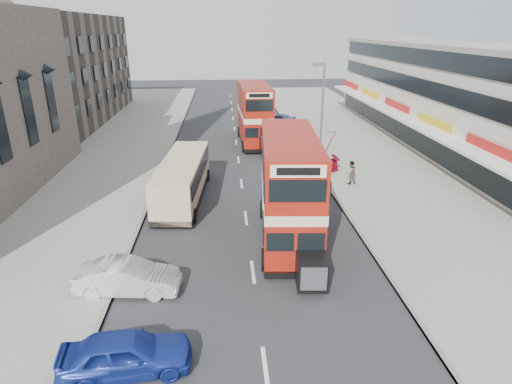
# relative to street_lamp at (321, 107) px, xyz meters

# --- Properties ---
(ground) EXTENTS (160.00, 160.00, 0.00)m
(ground) POSITION_rel_street_lamp_xyz_m (-6.52, -18.00, -4.78)
(ground) COLOR #28282B
(ground) RESTS_ON ground
(road_surface) EXTENTS (12.00, 90.00, 0.01)m
(road_surface) POSITION_rel_street_lamp_xyz_m (-6.52, 2.00, -4.78)
(road_surface) COLOR #28282B
(road_surface) RESTS_ON ground
(pavement_right) EXTENTS (12.00, 90.00, 0.15)m
(pavement_right) POSITION_rel_street_lamp_xyz_m (5.48, 2.00, -4.71)
(pavement_right) COLOR gray
(pavement_right) RESTS_ON ground
(pavement_left) EXTENTS (12.00, 90.00, 0.15)m
(pavement_left) POSITION_rel_street_lamp_xyz_m (-18.52, 2.00, -4.71)
(pavement_left) COLOR gray
(pavement_left) RESTS_ON ground
(kerb_left) EXTENTS (0.20, 90.00, 0.16)m
(kerb_left) POSITION_rel_street_lamp_xyz_m (-12.62, 2.00, -4.71)
(kerb_left) COLOR gray
(kerb_left) RESTS_ON ground
(kerb_right) EXTENTS (0.20, 90.00, 0.16)m
(kerb_right) POSITION_rel_street_lamp_xyz_m (-0.42, 2.00, -4.71)
(kerb_right) COLOR gray
(kerb_right) RESTS_ON ground
(brick_terrace) EXTENTS (14.00, 28.00, 12.00)m
(brick_terrace) POSITION_rel_street_lamp_xyz_m (-28.52, 20.00, 1.22)
(brick_terrace) COLOR #66594C
(brick_terrace) RESTS_ON ground
(commercial_row) EXTENTS (9.90, 46.20, 9.30)m
(commercial_row) POSITION_rel_street_lamp_xyz_m (13.42, 4.00, -0.09)
(commercial_row) COLOR beige
(commercial_row) RESTS_ON ground
(street_lamp) EXTENTS (1.00, 0.20, 8.12)m
(street_lamp) POSITION_rel_street_lamp_xyz_m (0.00, 0.00, 0.00)
(street_lamp) COLOR slate
(street_lamp) RESTS_ON ground
(bus_main) EXTENTS (3.35, 10.02, 5.43)m
(bus_main) POSITION_rel_street_lamp_xyz_m (-4.42, -12.83, -1.93)
(bus_main) COLOR black
(bus_main) RESTS_ON ground
(bus_second) EXTENTS (2.94, 9.88, 5.42)m
(bus_second) POSITION_rel_street_lamp_xyz_m (-4.72, 7.54, -1.93)
(bus_second) COLOR black
(bus_second) RESTS_ON ground
(coach) EXTENTS (3.13, 9.66, 2.52)m
(coach) POSITION_rel_street_lamp_xyz_m (-10.44, -6.65, -3.30)
(coach) COLOR black
(coach) RESTS_ON ground
(car_left_near) EXTENTS (4.41, 2.15, 1.45)m
(car_left_near) POSITION_rel_street_lamp_xyz_m (-11.07, -21.77, -4.06)
(car_left_near) COLOR navy
(car_left_near) RESTS_ON ground
(car_left_front) EXTENTS (4.47, 1.91, 1.43)m
(car_left_front) POSITION_rel_street_lamp_xyz_m (-11.92, -17.17, -4.07)
(car_left_front) COLOR silver
(car_left_front) RESTS_ON ground
(car_right_a) EXTENTS (4.29, 1.89, 1.23)m
(car_right_a) POSITION_rel_street_lamp_xyz_m (-1.03, -1.75, -4.17)
(car_right_a) COLOR maroon
(car_right_a) RESTS_ON ground
(car_right_b) EXTENTS (4.76, 2.40, 1.29)m
(car_right_b) POSITION_rel_street_lamp_xyz_m (-1.31, 3.76, -4.14)
(car_right_b) COLOR orange
(car_right_b) RESTS_ON ground
(car_right_c) EXTENTS (4.37, 1.95, 1.46)m
(car_right_c) POSITION_rel_street_lamp_xyz_m (-1.53, 15.05, -4.05)
(car_right_c) COLOR #4F6E9F
(car_right_c) RESTS_ON ground
(pedestrian_near) EXTENTS (0.72, 0.57, 1.72)m
(pedestrian_near) POSITION_rel_street_lamp_xyz_m (1.21, -5.00, -3.77)
(pedestrian_near) COLOR gray
(pedestrian_near) RESTS_ON pavement_right
(cyclist) EXTENTS (0.76, 1.63, 2.23)m
(cyclist) POSITION_rel_street_lamp_xyz_m (-2.16, 3.75, -3.98)
(cyclist) COLOR gray
(cyclist) RESTS_ON ground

